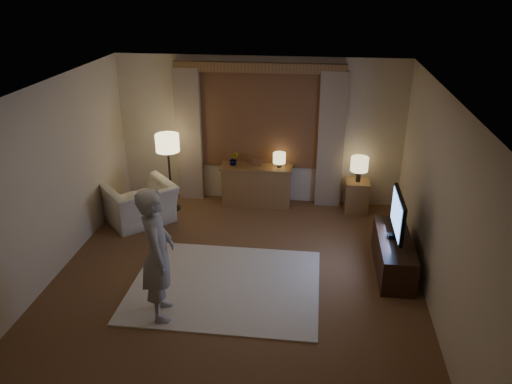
% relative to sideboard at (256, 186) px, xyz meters
% --- Properties ---
extents(room, '(5.04, 5.54, 2.64)m').
position_rel_sideboard_xyz_m(room, '(0.02, -2.00, 0.98)').
color(room, brown).
rests_on(room, ground).
extents(rug, '(2.50, 2.00, 0.02)m').
position_rel_sideboard_xyz_m(rug, '(-0.10, -2.60, -0.34)').
color(rug, beige).
rests_on(rug, floor).
extents(sideboard, '(1.20, 0.40, 0.70)m').
position_rel_sideboard_xyz_m(sideboard, '(0.00, 0.00, 0.00)').
color(sideboard, brown).
rests_on(sideboard, floor).
extents(picture_frame, '(0.16, 0.02, 0.20)m').
position_rel_sideboard_xyz_m(picture_frame, '(-0.00, 0.00, 0.45)').
color(picture_frame, brown).
rests_on(picture_frame, sideboard).
extents(plant, '(0.17, 0.13, 0.30)m').
position_rel_sideboard_xyz_m(plant, '(-0.40, 0.00, 0.50)').
color(plant, '#999999').
rests_on(plant, sideboard).
extents(table_lamp_sideboard, '(0.22, 0.22, 0.30)m').
position_rel_sideboard_xyz_m(table_lamp_sideboard, '(0.40, 0.00, 0.55)').
color(table_lamp_sideboard, black).
rests_on(table_lamp_sideboard, sideboard).
extents(floor_lamp, '(0.40, 0.40, 1.38)m').
position_rel_sideboard_xyz_m(floor_lamp, '(-1.47, -0.38, 0.81)').
color(floor_lamp, black).
rests_on(floor_lamp, floor).
extents(armchair, '(1.39, 1.38, 0.68)m').
position_rel_sideboard_xyz_m(armchair, '(-1.83, -0.94, -0.01)').
color(armchair, beige).
rests_on(armchair, floor).
extents(side_table, '(0.40, 0.40, 0.56)m').
position_rel_sideboard_xyz_m(side_table, '(1.77, -0.05, -0.07)').
color(side_table, brown).
rests_on(side_table, floor).
extents(table_lamp_side, '(0.30, 0.30, 0.44)m').
position_rel_sideboard_xyz_m(table_lamp_side, '(1.77, -0.05, 0.52)').
color(table_lamp_side, black).
rests_on(table_lamp_side, side_table).
extents(tv_stand, '(0.45, 1.40, 0.50)m').
position_rel_sideboard_xyz_m(tv_stand, '(2.17, -1.91, -0.10)').
color(tv_stand, black).
rests_on(tv_stand, floor).
extents(tv, '(0.22, 0.89, 0.65)m').
position_rel_sideboard_xyz_m(tv, '(2.17, -1.91, 0.51)').
color(tv, black).
rests_on(tv, tv_stand).
extents(person, '(0.55, 0.70, 1.68)m').
position_rel_sideboard_xyz_m(person, '(-0.75, -3.30, 0.51)').
color(person, '#9D9791').
rests_on(person, rug).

